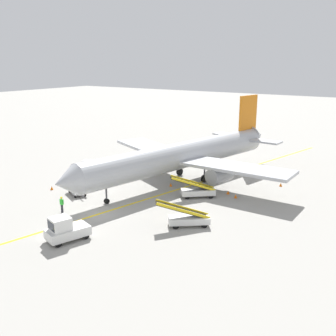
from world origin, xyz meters
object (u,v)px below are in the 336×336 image
at_px(ground_crew_marshaller, 62,204).
at_px(safety_cone_wingtip_right, 281,185).
at_px(pushback_tug, 65,230).
at_px(baggage_cart_loaded, 77,191).
at_px(belt_loader_forward_hold, 197,190).
at_px(baggage_tug_near_wing, 90,169).
at_px(belt_loader_aft_hold, 188,218).
at_px(safety_cone_nose_right, 236,196).
at_px(safety_cone_wingtip_left, 171,185).
at_px(safety_cone_nose_left, 52,188).
at_px(safety_cone_tail_area, 228,192).
at_px(airliner, 184,155).

relative_size(ground_crew_marshaller, safety_cone_wingtip_right, 3.86).
height_order(pushback_tug, baggage_cart_loaded, pushback_tug).
bearing_deg(belt_loader_forward_hold, baggage_cart_loaded, -150.08).
distance_m(pushback_tug, baggage_tug_near_wing, 19.85).
height_order(belt_loader_forward_hold, belt_loader_aft_hold, same).
height_order(belt_loader_forward_hold, safety_cone_nose_right, belt_loader_forward_hold).
bearing_deg(pushback_tug, safety_cone_wingtip_left, 92.31).
xyz_separation_m(baggage_tug_near_wing, safety_cone_nose_left, (0.48, -6.90, -0.71)).
bearing_deg(belt_loader_aft_hold, safety_cone_nose_left, 179.49).
distance_m(belt_loader_forward_hold, belt_loader_aft_hold, 8.18).
bearing_deg(safety_cone_nose_left, belt_loader_aft_hold, -0.51).
bearing_deg(safety_cone_tail_area, belt_loader_aft_hold, -86.00).
height_order(ground_crew_marshaller, safety_cone_tail_area, ground_crew_marshaller).
bearing_deg(baggage_cart_loaded, belt_loader_aft_hold, -2.34).
bearing_deg(belt_loader_aft_hold, safety_cone_tail_area, 94.00).
height_order(baggage_tug_near_wing, belt_loader_aft_hold, belt_loader_aft_hold).
relative_size(safety_cone_nose_right, safety_cone_tail_area, 1.00).
xyz_separation_m(baggage_tug_near_wing, safety_cone_tail_area, (18.78, 3.33, -0.71)).
height_order(baggage_tug_near_wing, ground_crew_marshaller, baggage_tug_near_wing).
xyz_separation_m(belt_loader_forward_hold, safety_cone_nose_left, (-15.79, -7.34, -0.56)).
bearing_deg(safety_cone_nose_left, baggage_cart_loaded, 6.78).
relative_size(baggage_tug_near_wing, safety_cone_wingtip_right, 6.04).
relative_size(safety_cone_wingtip_left, safety_cone_tail_area, 1.00).
distance_m(pushback_tug, baggage_cart_loaded, 12.16).
distance_m(baggage_tug_near_wing, safety_cone_nose_right, 20.25).
height_order(airliner, baggage_tug_near_wing, airliner).
bearing_deg(belt_loader_forward_hold, baggage_tug_near_wing, -178.43).
xyz_separation_m(belt_loader_forward_hold, safety_cone_wingtip_left, (-4.62, 1.65, -0.56)).
bearing_deg(belt_loader_forward_hold, pushback_tug, -103.74).
xyz_separation_m(pushback_tug, safety_cone_nose_left, (-11.88, 8.64, -0.77)).
relative_size(safety_cone_nose_right, safety_cone_wingtip_left, 1.00).
xyz_separation_m(belt_loader_forward_hold, ground_crew_marshaller, (-9.14, -11.68, 0.13)).
bearing_deg(airliner, safety_cone_tail_area, -12.96).
bearing_deg(safety_cone_nose_right, baggage_tug_near_wing, -172.74).
distance_m(airliner, safety_cone_wingtip_left, 4.28).
distance_m(baggage_cart_loaded, safety_cone_wingtip_left, 11.28).
distance_m(pushback_tug, belt_loader_aft_hold, 11.09).
bearing_deg(baggage_tug_near_wing, baggage_cart_loaded, -56.31).
distance_m(belt_loader_aft_hold, safety_cone_wingtip_left, 12.09).
xyz_separation_m(airliner, belt_loader_aft_hold, (7.69, -12.00, -2.64)).
distance_m(ground_crew_marshaller, safety_cone_wingtip_right, 26.15).
xyz_separation_m(baggage_tug_near_wing, baggage_cart_loaded, (4.30, -6.44, -0.46)).
xyz_separation_m(airliner, safety_cone_nose_right, (8.26, -2.38, -3.20)).
bearing_deg(safety_cone_tail_area, safety_cone_nose_right, -30.98).
xyz_separation_m(ground_crew_marshaller, safety_cone_nose_right, (12.95, 13.79, -0.69)).
bearing_deg(airliner, safety_cone_wingtip_right, 22.59).
bearing_deg(belt_loader_forward_hold, safety_cone_nose_left, -155.06).
xyz_separation_m(ground_crew_marshaller, safety_cone_nose_left, (-6.65, 4.34, -0.69)).
bearing_deg(baggage_tug_near_wing, pushback_tug, -51.50).
relative_size(ground_crew_marshaller, safety_cone_nose_right, 3.86).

